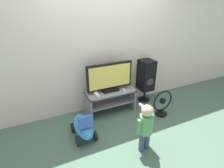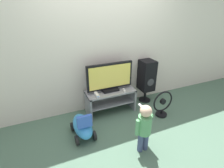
% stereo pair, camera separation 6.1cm
% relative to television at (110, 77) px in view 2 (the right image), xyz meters
% --- Properties ---
extents(ground_plane, '(16.00, 16.00, 0.00)m').
position_rel_television_xyz_m(ground_plane, '(0.00, -0.22, -0.70)').
color(ground_plane, '#4C6B56').
extents(wall_back, '(10.00, 0.06, 2.60)m').
position_rel_television_xyz_m(wall_back, '(0.00, 0.26, 0.60)').
color(wall_back, silver).
rests_on(wall_back, ground_plane).
extents(tv_stand, '(0.91, 0.40, 0.44)m').
position_rel_television_xyz_m(tv_stand, '(0.00, -0.02, -0.41)').
color(tv_stand, gray).
rests_on(tv_stand, ground_plane).
extents(television, '(0.87, 0.20, 0.53)m').
position_rel_television_xyz_m(television, '(0.00, 0.00, 0.00)').
color(television, black).
rests_on(television, tv_stand).
extents(game_console, '(0.06, 0.17, 0.05)m').
position_rel_television_xyz_m(game_console, '(-0.30, -0.10, -0.24)').
color(game_console, white).
rests_on(game_console, tv_stand).
extents(remote_primary, '(0.06, 0.13, 0.03)m').
position_rel_television_xyz_m(remote_primary, '(0.24, -0.13, -0.25)').
color(remote_primary, white).
rests_on(remote_primary, tv_stand).
extents(child, '(0.28, 0.43, 0.74)m').
position_rel_television_xyz_m(child, '(0.04, -1.11, -0.27)').
color(child, '#3F4C72').
rests_on(child, ground_plane).
extents(speaker_tower, '(0.27, 0.31, 0.90)m').
position_rel_television_xyz_m(speaker_tower, '(0.84, 0.06, -0.14)').
color(speaker_tower, black).
rests_on(speaker_tower, ground_plane).
extents(floor_fan, '(0.41, 0.21, 0.50)m').
position_rel_television_xyz_m(floor_fan, '(0.82, -0.54, -0.47)').
color(floor_fan, black).
rests_on(floor_fan, ground_plane).
extents(ride_on_toy, '(0.31, 0.62, 0.47)m').
position_rel_television_xyz_m(ride_on_toy, '(-0.67, -0.49, -0.52)').
color(ride_on_toy, '#338CD1').
rests_on(ride_on_toy, ground_plane).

